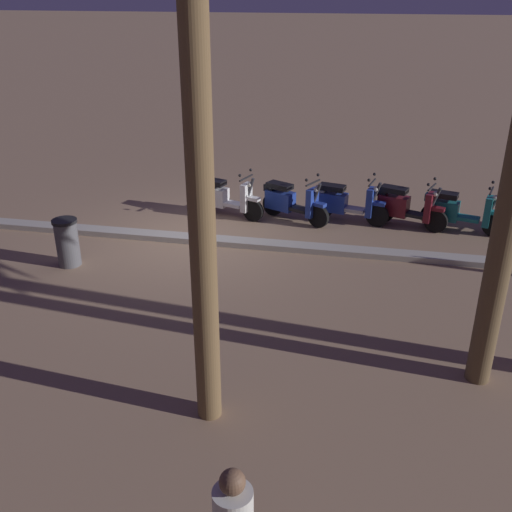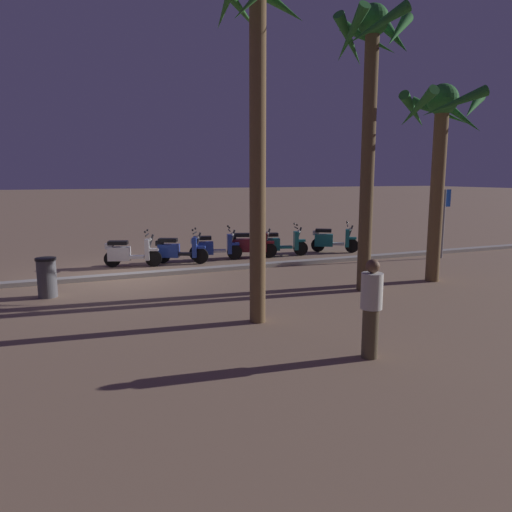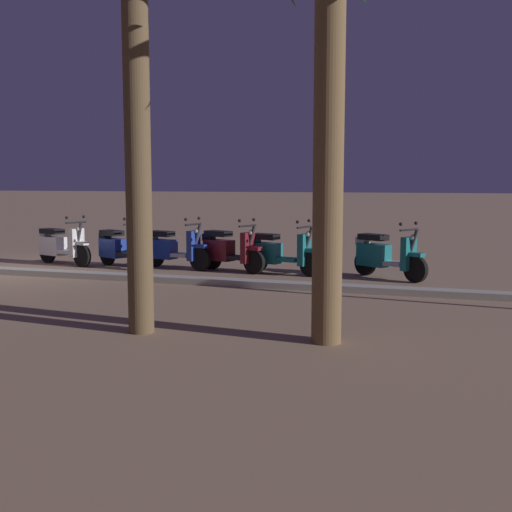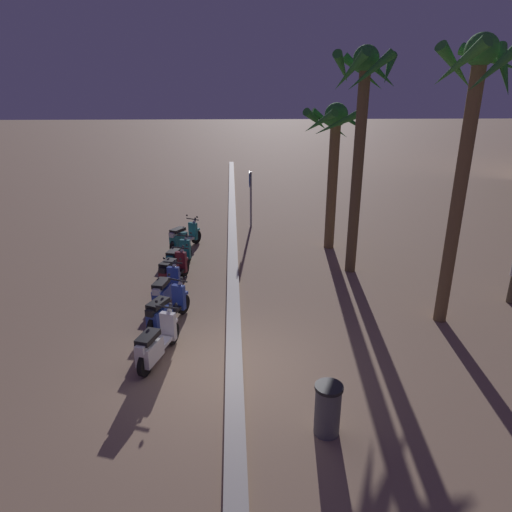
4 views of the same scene
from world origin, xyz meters
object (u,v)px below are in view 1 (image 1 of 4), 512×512
object	(u,v)px
scooter_maroon_second_in_line	(404,206)
scooter_blue_lead_nearest	(290,201)
scooter_blue_last_in_row	(344,203)
scooter_white_mid_rear	(224,197)
scooter_teal_mid_centre	(457,211)
litter_bin	(67,242)

from	to	relation	value
scooter_maroon_second_in_line	scooter_blue_lead_nearest	distance (m)	2.59
scooter_blue_last_in_row	scooter_blue_lead_nearest	distance (m)	1.24
scooter_blue_last_in_row	scooter_blue_lead_nearest	world-z (taller)	same
scooter_white_mid_rear	scooter_teal_mid_centre	bearing A→B (deg)	-178.86
litter_bin	scooter_blue_last_in_row	bearing A→B (deg)	-146.50
scooter_teal_mid_centre	litter_bin	distance (m)	8.34
scooter_maroon_second_in_line	scooter_white_mid_rear	world-z (taller)	same
scooter_maroon_second_in_line	scooter_blue_lead_nearest	size ratio (longest dim) A/B	1.00
scooter_white_mid_rear	scooter_blue_lead_nearest	bearing A→B (deg)	-179.96
scooter_blue_last_in_row	litter_bin	xyz separation A→B (m)	(5.14, 3.40, 0.03)
scooter_blue_lead_nearest	scooter_maroon_second_in_line	bearing A→B (deg)	-176.97
scooter_blue_last_in_row	scooter_white_mid_rear	world-z (taller)	same
scooter_maroon_second_in_line	litter_bin	xyz separation A→B (m)	(6.50, 3.38, 0.02)
scooter_maroon_second_in_line	scooter_white_mid_rear	size ratio (longest dim) A/B	0.95
scooter_teal_mid_centre	scooter_maroon_second_in_line	distance (m)	1.14
scooter_blue_lead_nearest	litter_bin	distance (m)	5.08
scooter_maroon_second_in_line	scooter_white_mid_rear	bearing A→B (deg)	1.90
scooter_white_mid_rear	scooter_maroon_second_in_line	bearing A→B (deg)	-178.10
scooter_maroon_second_in_line	scooter_blue_lead_nearest	xyz separation A→B (m)	(2.59, 0.14, -0.01)
scooter_maroon_second_in_line	scooter_white_mid_rear	distance (m)	4.17
scooter_blue_lead_nearest	litter_bin	size ratio (longest dim) A/B	1.74
scooter_blue_lead_nearest	scooter_teal_mid_centre	bearing A→B (deg)	-178.40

